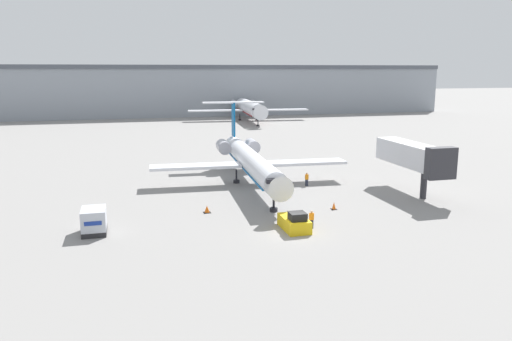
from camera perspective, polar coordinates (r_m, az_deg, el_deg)
name	(u,v)px	position (r m, az deg, el deg)	size (l,w,h in m)	color
ground_plane	(295,233)	(44.43, 4.44, -7.15)	(600.00, 600.00, 0.00)	gray
terminal_building	(169,90)	(160.45, -9.91, 9.01)	(180.00, 16.80, 15.62)	#8C939E
airplane_main	(250,159)	(62.77, -0.73, 1.30)	(24.92, 30.67, 9.47)	silver
pushback_tug	(294,222)	(45.17, 4.41, -5.93)	(2.04, 3.89, 1.82)	yellow
luggage_cart	(94,221)	(46.16, -18.03, -5.51)	(2.06, 2.99, 2.24)	#232326
worker_near_tug	(311,219)	(45.62, 6.36, -5.54)	(0.40, 0.24, 1.67)	#232838
worker_by_wing	(307,179)	(62.06, 5.82, -0.96)	(0.40, 0.24, 1.68)	#232838
traffic_cone_left	(207,209)	(50.58, -5.62, -4.43)	(0.72, 0.72, 0.74)	black
traffic_cone_right	(334,206)	(52.12, 8.89, -4.02)	(0.57, 0.57, 0.76)	black
airplane_parked_far_left	(249,107)	(141.59, -0.81, 7.23)	(34.29, 36.58, 10.77)	silver
jet_bridge	(414,156)	(60.06, 17.57, 1.62)	(3.20, 12.20, 6.19)	#2D2D33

